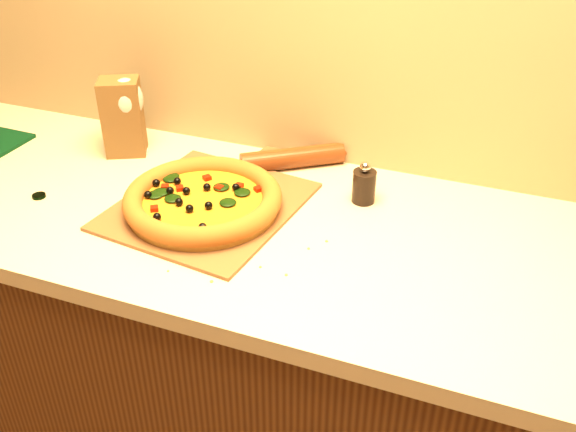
# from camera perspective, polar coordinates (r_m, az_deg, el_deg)

# --- Properties ---
(cabinet) EXTENTS (2.80, 0.65, 0.86)m
(cabinet) POSITION_cam_1_polar(r_m,az_deg,el_deg) (1.67, 1.59, -14.83)
(cabinet) COLOR #42200E
(cabinet) RESTS_ON ground
(countertop) EXTENTS (2.84, 0.68, 0.04)m
(countertop) POSITION_cam_1_polar(r_m,az_deg,el_deg) (1.37, 1.87, -2.00)
(countertop) COLOR beige
(countertop) RESTS_ON cabinet
(pizza_peel) EXTENTS (0.42, 0.58, 0.01)m
(pizza_peel) POSITION_cam_1_polar(r_m,az_deg,el_deg) (1.46, -6.76, 1.21)
(pizza_peel) COLOR brown
(pizza_peel) RESTS_ON countertop
(pizza) EXTENTS (0.35, 0.35, 0.05)m
(pizza) POSITION_cam_1_polar(r_m,az_deg,el_deg) (1.42, -7.56, 1.43)
(pizza) COLOR #AF822B
(pizza) RESTS_ON pizza_peel
(bottle_cap) EXTENTS (0.04, 0.04, 0.01)m
(bottle_cap) POSITION_cam_1_polar(r_m,az_deg,el_deg) (1.59, -21.26, 1.68)
(bottle_cap) COLOR black
(bottle_cap) RESTS_ON countertop
(pepper_grinder) EXTENTS (0.05, 0.05, 0.10)m
(pepper_grinder) POSITION_cam_1_polar(r_m,az_deg,el_deg) (1.45, 6.77, 2.73)
(pepper_grinder) COLOR black
(pepper_grinder) RESTS_ON countertop
(rolling_pin) EXTENTS (0.32, 0.24, 0.05)m
(rolling_pin) POSITION_cam_1_polar(r_m,az_deg,el_deg) (1.59, 0.41, 5.19)
(rolling_pin) COLOR #5F2510
(rolling_pin) RESTS_ON countertop
(wine_glass) EXTENTS (0.08, 0.08, 0.20)m
(wine_glass) POSITION_cam_1_polar(r_m,az_deg,el_deg) (1.67, -14.11, 9.89)
(wine_glass) COLOR silver
(wine_glass) RESTS_ON countertop
(paper_bag) EXTENTS (0.12, 0.11, 0.20)m
(paper_bag) POSITION_cam_1_polar(r_m,az_deg,el_deg) (1.69, -14.48, 8.51)
(paper_bag) COLOR brown
(paper_bag) RESTS_ON countertop
(dark_jar) EXTENTS (0.09, 0.09, 0.15)m
(dark_jar) POSITION_cam_1_polar(r_m,az_deg,el_deg) (1.74, -14.50, 8.41)
(dark_jar) COLOR black
(dark_jar) RESTS_ON countertop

